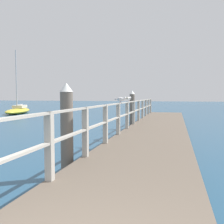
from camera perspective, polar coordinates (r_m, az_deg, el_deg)
name	(u,v)px	position (r m, az deg, el deg)	size (l,w,h in m)	color
pier_deck	(157,132)	(11.18, 10.16, -4.60)	(2.50, 19.76, 0.47)	brown
pier_railing	(131,111)	(11.23, 4.26, 0.23)	(0.12, 18.28, 1.12)	#B2ADA3
dock_piling_near	(67,130)	(5.67, -10.27, -4.16)	(0.29, 0.29, 2.13)	#6B6056
dock_piling_far	(132,110)	(13.86, 4.61, 0.55)	(0.29, 0.29, 2.13)	#6B6056
seagull_foreground	(121,99)	(9.15, 2.01, 2.98)	(0.48, 0.19, 0.21)	white
seagull_background	(129,98)	(10.76, 3.85, 3.10)	(0.21, 0.48, 0.21)	white
boat_1	(18,110)	(27.60, -20.63, 0.40)	(3.59, 6.13, 6.44)	gold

